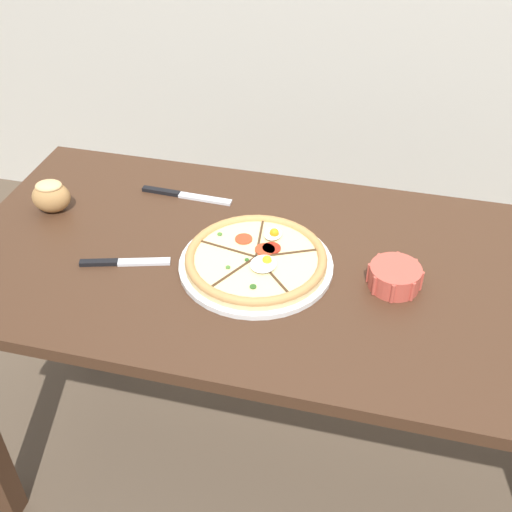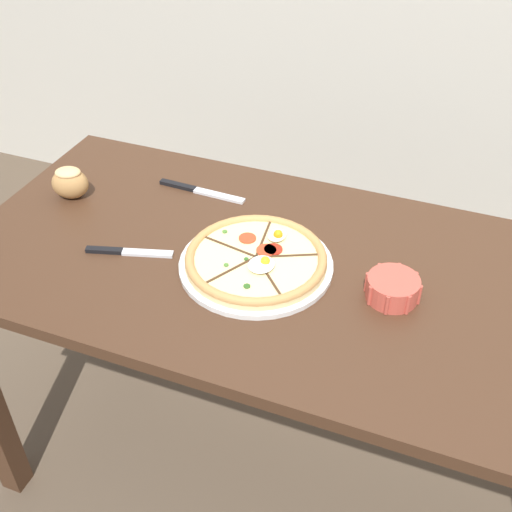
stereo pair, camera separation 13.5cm
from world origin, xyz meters
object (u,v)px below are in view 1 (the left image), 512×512
Objects in this scene: knife_main at (124,262)px; knife_spare at (185,195)px; dining_table at (306,303)px; ramekin_bowl at (395,276)px; pizza at (256,260)px; bread_piece_near at (51,196)px.

knife_main and knife_spare have the same top height.
knife_spare is at bearing 150.43° from dining_table.
pizza is at bearing -178.26° from ramekin_bowl.
knife_main is at bearing -96.61° from knife_spare.
ramekin_bowl reaches higher than knife_main.
bread_piece_near reaches higher than knife_main.
knife_main is at bearing -31.41° from bread_piece_near.
dining_table is 0.17m from pizza.
bread_piece_near reaches higher than knife_spare.
ramekin_bowl is 0.82m from bread_piece_near.
pizza is 0.33m from knife_spare.
bread_piece_near is 0.45× the size of knife_spare.
knife_spare is at bearing 157.80° from ramekin_bowl.
knife_main is at bearing -167.59° from dining_table.
knife_main is (0.24, -0.15, -0.04)m from bread_piece_near.
pizza is 0.53m from bread_piece_near.
ramekin_bowl is 0.57m from knife_main.
ramekin_bowl is at bearing 1.74° from pizza.
pizza is (-0.11, -0.03, 0.12)m from dining_table.
ramekin_bowl is 0.49× the size of knife_spare.
pizza is at bearing -9.82° from bread_piece_near.
ramekin_bowl is 0.60× the size of knife_main.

